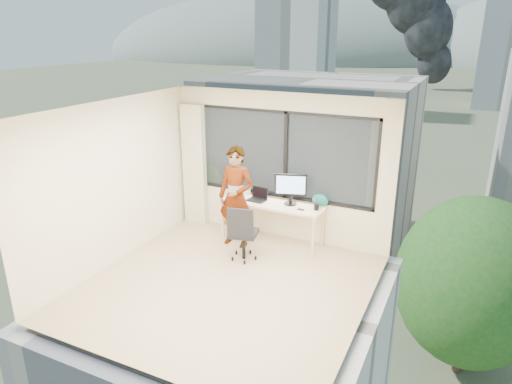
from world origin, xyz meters
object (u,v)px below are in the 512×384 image
Objects in this scene: chair at (244,231)px; person at (236,197)px; desk at (272,222)px; laptop at (257,195)px; monitor at (291,189)px; game_console at (242,190)px; handbag at (320,200)px.

chair is 0.69m from person.
chair is 0.55× the size of person.
laptop reaches higher than desk.
laptop is at bearing 170.97° from monitor.
monitor is (0.84, 0.40, 0.14)m from person.
game_console is 1.52m from handbag.
game_console is (-1.03, 0.21, -0.23)m from monitor.
desk is 0.87m from game_console.
laptop is at bearing 87.25° from chair.
desk is 5.40× the size of laptop.
monitor is at bearing 26.29° from person.
chair is 3.06× the size of game_console.
chair is at bearing -82.98° from game_console.
chair is 1.42m from handbag.
handbag is at bearing 33.31° from chair.
laptop is at bearing 53.00° from person.
laptop reaches higher than game_console.
person is 5.51× the size of game_console.
desk is at bearing -40.84° from game_console.
monitor is 0.63m from laptop.
chair reaches higher than laptop.
chair is 0.85m from laptop.
person is at bearing -150.38° from handbag.
chair is (-0.16, -0.79, 0.11)m from desk.
game_console reaches higher than desk.
person is 3.21× the size of monitor.
game_console is (-0.72, 0.26, 0.41)m from desk.
handbag is at bearing -2.06° from monitor.
handbag reaches higher than laptop.
monitor is at bearing 9.52° from desk.
monitor reaches higher than laptop.
game_console is at bearing 151.10° from monitor.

